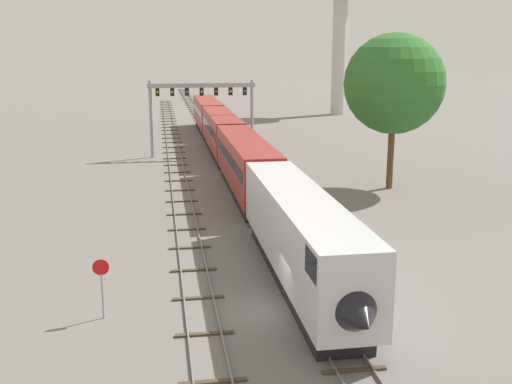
# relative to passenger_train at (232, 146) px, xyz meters

# --- Properties ---
(ground_plane) EXTENTS (400.00, 400.00, 0.00)m
(ground_plane) POSITION_rel_passenger_train_xyz_m (-2.00, -33.93, -2.60)
(ground_plane) COLOR slate
(track_main) EXTENTS (2.60, 200.00, 0.16)m
(track_main) POSITION_rel_passenger_train_xyz_m (0.00, 26.07, -2.54)
(track_main) COLOR slate
(track_main) RESTS_ON ground
(track_near) EXTENTS (2.60, 160.00, 0.16)m
(track_near) POSITION_rel_passenger_train_xyz_m (-5.50, 6.07, -2.54)
(track_near) COLOR slate
(track_near) RESTS_ON ground
(passenger_train) EXTENTS (3.04, 80.77, 4.80)m
(passenger_train) POSITION_rel_passenger_train_xyz_m (0.00, 0.00, 0.00)
(passenger_train) COLOR silver
(passenger_train) RESTS_ON ground
(signal_gantry) EXTENTS (12.10, 0.49, 8.67)m
(signal_gantry) POSITION_rel_passenger_train_xyz_m (-2.25, 9.44, 3.80)
(signal_gantry) COLOR #999BA0
(signal_gantry) RESTS_ON ground
(stop_sign) EXTENTS (0.76, 0.08, 2.88)m
(stop_sign) POSITION_rel_passenger_train_xyz_m (-10.00, -33.46, -0.73)
(stop_sign) COLOR gray
(stop_sign) RESTS_ON ground
(trackside_tree_left) EXTENTS (8.65, 8.65, 13.54)m
(trackside_tree_left) POSITION_rel_passenger_train_xyz_m (12.96, -9.77, 6.59)
(trackside_tree_left) COLOR brown
(trackside_tree_left) RESTS_ON ground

